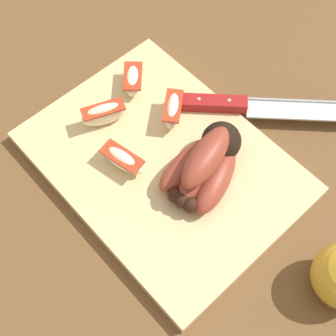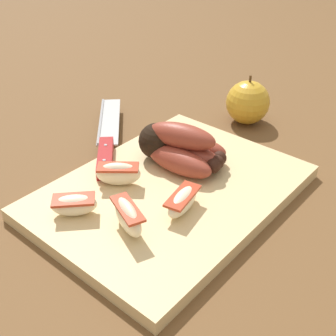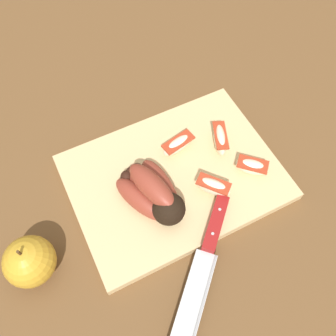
{
  "view_description": "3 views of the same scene",
  "coord_description": "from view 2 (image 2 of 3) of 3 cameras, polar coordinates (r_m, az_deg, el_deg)",
  "views": [
    {
      "loc": [
        0.26,
        -0.21,
        0.59
      ],
      "look_at": [
        0.04,
        -0.02,
        0.06
      ],
      "focal_mm": 49.7,
      "sensor_mm": 36.0,
      "label": 1
    },
    {
      "loc": [
        -0.38,
        -0.33,
        0.38
      ],
      "look_at": [
        0.02,
        0.01,
        0.04
      ],
      "focal_mm": 46.76,
      "sensor_mm": 36.0,
      "label": 2
    },
    {
      "loc": [
        0.16,
        0.28,
        0.6
      ],
      "look_at": [
        0.02,
        -0.0,
        0.05
      ],
      "focal_mm": 38.74,
      "sensor_mm": 36.0,
      "label": 3
    }
  ],
  "objects": [
    {
      "name": "apple_wedge_near",
      "position": [
        0.54,
        -5.25,
        -6.29
      ],
      "size": [
        0.05,
        0.07,
        0.04
      ],
      "color": "#F4E5C1",
      "rests_on": "cutting_board"
    },
    {
      "name": "ground_plane",
      "position": [
        0.63,
        -0.22,
        -4.29
      ],
      "size": [
        6.0,
        6.0,
        0.0
      ],
      "primitive_type": "plane",
      "color": "brown"
    },
    {
      "name": "apple_wedge_middle",
      "position": [
        0.62,
        -6.49,
        -0.7
      ],
      "size": [
        0.06,
        0.06,
        0.04
      ],
      "color": "#F4E5C1",
      "rests_on": "cutting_board"
    },
    {
      "name": "apple_wedge_far",
      "position": [
        0.58,
        -12.15,
        -4.69
      ],
      "size": [
        0.06,
        0.06,
        0.03
      ],
      "color": "#F4E5C1",
      "rests_on": "cutting_board"
    },
    {
      "name": "apple_wedge_extra",
      "position": [
        0.57,
        1.91,
        -4.31
      ],
      "size": [
        0.07,
        0.04,
        0.03
      ],
      "color": "#F4E5C1",
      "rests_on": "cutting_board"
    },
    {
      "name": "whole_apple",
      "position": [
        0.84,
        10.36,
        8.41
      ],
      "size": [
        0.08,
        0.08,
        0.09
      ],
      "color": "gold",
      "rests_on": "ground_plane"
    },
    {
      "name": "chefs_knife",
      "position": [
        0.72,
        -8.0,
        3.2
      ],
      "size": [
        0.22,
        0.22,
        0.02
      ],
      "color": "silver",
      "rests_on": "cutting_board"
    },
    {
      "name": "cutting_board",
      "position": [
        0.63,
        0.11,
        -3.0
      ],
      "size": [
        0.38,
        0.28,
        0.02
      ],
      "primitive_type": "cube",
      "color": "#DBBC84",
      "rests_on": "ground_plane"
    },
    {
      "name": "banana_bunch",
      "position": [
        0.66,
        1.51,
        2.55
      ],
      "size": [
        0.1,
        0.14,
        0.07
      ],
      "color": "black",
      "rests_on": "cutting_board"
    }
  ]
}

